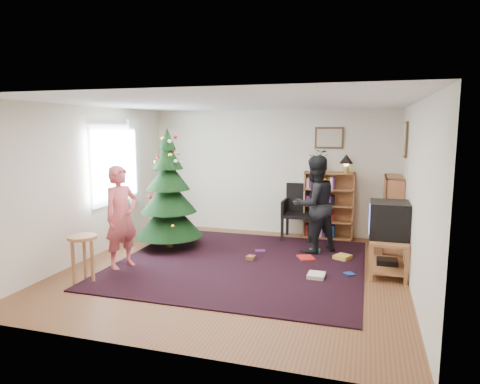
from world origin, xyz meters
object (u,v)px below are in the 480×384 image
(stool, at_px, (83,246))
(table_lamp, at_px, (346,160))
(crt_tv, at_px, (389,220))
(bookshelf_back, at_px, (329,205))
(person_by_chair, at_px, (314,205))
(tv_stand, at_px, (388,252))
(bookshelf_right, at_px, (392,212))
(person_standing, at_px, (121,217))
(potted_plant, at_px, (320,161))
(picture_right, at_px, (405,139))
(armchair, at_px, (299,209))
(picture_back, at_px, (329,138))
(christmas_tree, at_px, (169,199))

(stool, height_order, table_lamp, table_lamp)
(crt_tv, bearing_deg, bookshelf_back, 119.29)
(table_lamp, bearing_deg, person_by_chair, -113.17)
(tv_stand, relative_size, table_lamp, 2.68)
(tv_stand, height_order, crt_tv, crt_tv)
(bookshelf_right, bearing_deg, person_standing, 119.67)
(person_standing, relative_size, person_by_chair, 0.94)
(stool, bearing_deg, crt_tv, 21.37)
(stool, bearing_deg, potted_plant, 50.12)
(picture_right, distance_m, bookshelf_right, 1.30)
(bookshelf_back, relative_size, armchair, 1.22)
(picture_back, xyz_separation_m, tv_stand, (1.07, -1.96, -1.62))
(bookshelf_right, distance_m, table_lamp, 1.29)
(crt_tv, height_order, potted_plant, potted_plant)
(picture_back, relative_size, person_standing, 0.35)
(person_by_chair, bearing_deg, armchair, -109.57)
(tv_stand, height_order, person_by_chair, person_by_chair)
(stool, bearing_deg, picture_back, 49.69)
(bookshelf_right, bearing_deg, crt_tv, 175.01)
(picture_back, xyz_separation_m, crt_tv, (1.07, -1.96, -1.14))
(potted_plant, distance_m, table_lamp, 0.50)
(person_standing, bearing_deg, crt_tv, -56.13)
(table_lamp, bearing_deg, picture_right, -30.95)
(tv_stand, xyz_separation_m, stool, (-4.10, -1.60, 0.19))
(armchair, distance_m, stool, 4.14)
(armchair, bearing_deg, picture_back, 29.15)
(picture_right, height_order, crt_tv, picture_right)
(christmas_tree, relative_size, stool, 3.22)
(tv_stand, height_order, stool, stool)
(potted_plant, bearing_deg, person_standing, -134.63)
(picture_right, distance_m, crt_tv, 1.70)
(bookshelf_right, bearing_deg, tv_stand, 175.12)
(picture_back, distance_m, stool, 4.89)
(picture_back, height_order, potted_plant, picture_back)
(tv_stand, distance_m, potted_plant, 2.50)
(bookshelf_right, xyz_separation_m, tv_stand, (-0.12, -1.41, -0.34))
(tv_stand, bearing_deg, bookshelf_right, 85.12)
(bookshelf_back, xyz_separation_m, crt_tv, (1.03, -1.83, 0.15))
(crt_tv, height_order, person_standing, person_standing)
(picture_back, distance_m, potted_plant, 0.48)
(tv_stand, bearing_deg, armchair, 133.10)
(picture_back, bearing_deg, stool, -130.31)
(bookshelf_right, relative_size, armchair, 1.22)
(armchair, bearing_deg, person_standing, -131.88)
(picture_right, distance_m, tv_stand, 2.06)
(picture_back, relative_size, christmas_tree, 0.26)
(bookshelf_right, relative_size, person_by_chair, 0.77)
(person_by_chair, bearing_deg, tv_stand, 104.56)
(bookshelf_right, xyz_separation_m, stool, (-4.22, -3.01, -0.15))
(tv_stand, bearing_deg, bookshelf_back, 119.36)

